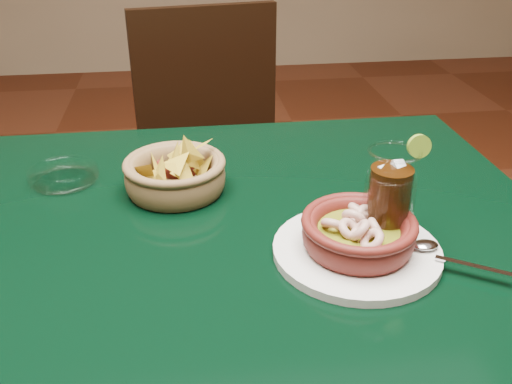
{
  "coord_description": "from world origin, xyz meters",
  "views": [
    {
      "loc": [
        0.04,
        -0.74,
        1.2
      ],
      "look_at": [
        0.14,
        -0.02,
        0.81
      ],
      "focal_mm": 40.0,
      "sensor_mm": 36.0,
      "label": 1
    }
  ],
  "objects": [
    {
      "name": "dining_table",
      "position": [
        0.0,
        0.0,
        0.65
      ],
      "size": [
        1.2,
        0.8,
        0.75
      ],
      "color": "black",
      "rests_on": "ground"
    },
    {
      "name": "dining_chair",
      "position": [
        0.13,
        0.71,
        0.51
      ],
      "size": [
        0.49,
        0.49,
        0.92
      ],
      "color": "black",
      "rests_on": "ground"
    },
    {
      "name": "shrimp_plate",
      "position": [
        0.27,
        -0.11,
        0.78
      ],
      "size": [
        0.29,
        0.23,
        0.07
      ],
      "color": "silver",
      "rests_on": "dining_table"
    },
    {
      "name": "chip_basket",
      "position": [
        0.02,
        0.11,
        0.78
      ],
      "size": [
        0.2,
        0.2,
        0.12
      ],
      "color": "olive",
      "rests_on": "dining_table"
    },
    {
      "name": "guacamole_ramekin",
      "position": [
        0.03,
        0.19,
        0.77
      ],
      "size": [
        0.11,
        0.11,
        0.04
      ],
      "color": "#501611",
      "rests_on": "dining_table"
    },
    {
      "name": "cola_drink",
      "position": [
        0.31,
        -0.09,
        0.82
      ],
      "size": [
        0.14,
        0.14,
        0.17
      ],
      "color": "white",
      "rests_on": "dining_table"
    },
    {
      "name": "glass_ashtray",
      "position": [
        -0.17,
        0.17,
        0.76
      ],
      "size": [
        0.13,
        0.13,
        0.03
      ],
      "color": "white",
      "rests_on": "dining_table"
    }
  ]
}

